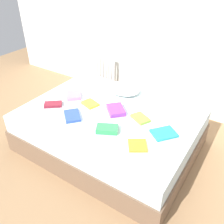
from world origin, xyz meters
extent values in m
plane|color=#93704C|center=(0.00, 0.00, 0.00)|extent=(8.00, 8.00, 0.00)
cube|color=silver|center=(0.00, 1.35, 1.40)|extent=(6.00, 0.10, 2.80)
cube|color=brown|center=(0.00, 0.00, 0.14)|extent=(2.00, 1.50, 0.28)
cube|color=silver|center=(0.00, 0.00, 0.39)|extent=(1.96, 1.46, 0.22)
cylinder|color=white|center=(-1.12, 1.20, 0.36)|extent=(0.04, 0.04, 0.51)
cylinder|color=white|center=(-1.07, 1.20, 0.36)|extent=(0.04, 0.04, 0.51)
cylinder|color=white|center=(-1.01, 1.20, 0.36)|extent=(0.04, 0.04, 0.51)
cylinder|color=white|center=(-0.95, 1.20, 0.36)|extent=(0.04, 0.04, 0.51)
cylinder|color=white|center=(-0.89, 1.20, 0.36)|extent=(0.04, 0.04, 0.51)
cylinder|color=white|center=(-0.84, 1.20, 0.36)|extent=(0.04, 0.04, 0.51)
cylinder|color=white|center=(-0.78, 1.20, 0.36)|extent=(0.04, 0.04, 0.51)
cylinder|color=white|center=(-0.72, 1.20, 0.36)|extent=(0.04, 0.04, 0.51)
cube|color=white|center=(-0.92, 1.20, 0.60)|extent=(0.45, 0.04, 0.04)
cube|color=white|center=(-0.92, 1.20, 0.12)|extent=(0.45, 0.04, 0.04)
ellipsoid|color=white|center=(-0.13, 0.51, 0.55)|extent=(0.46, 0.36, 0.11)
cube|color=maroon|center=(-0.66, -0.25, 0.52)|extent=(0.24, 0.23, 0.03)
cube|color=#8CC638|center=(0.36, 0.07, 0.51)|extent=(0.25, 0.22, 0.03)
cube|color=purple|center=(0.05, 0.05, 0.53)|extent=(0.30, 0.30, 0.05)
cube|color=yellow|center=(-0.30, 0.02, 0.51)|extent=(0.23, 0.20, 0.03)
cube|color=green|center=(0.17, -0.31, 0.53)|extent=(0.26, 0.22, 0.05)
cube|color=orange|center=(0.55, -0.35, 0.51)|extent=(0.25, 0.25, 0.02)
cube|color=teal|center=(0.69, -0.03, 0.51)|extent=(0.30, 0.31, 0.02)
cube|color=#2847B7|center=(-0.31, -0.30, 0.51)|extent=(0.30, 0.29, 0.03)
cube|color=pink|center=(-0.59, 0.05, 0.52)|extent=(0.27, 0.27, 0.04)
camera|label=1|loc=(1.32, -1.97, 2.05)|focal=38.97mm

